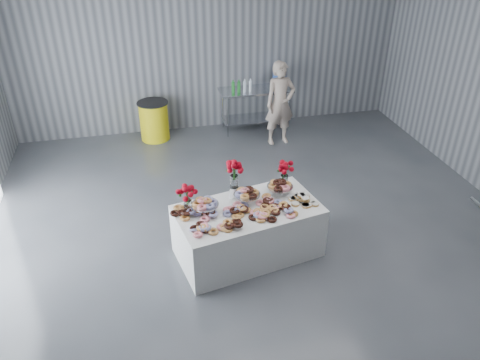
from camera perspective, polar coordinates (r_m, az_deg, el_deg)
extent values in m
plane|color=#3C3F44|center=(6.63, 3.30, -9.09)|extent=(9.00, 9.00, 0.00)
cube|color=gray|center=(9.74, -3.86, 17.48)|extent=(8.00, 0.04, 4.00)
cube|color=white|center=(6.42, 0.98, -6.26)|extent=(2.06, 1.35, 0.75)
cube|color=silver|center=(9.86, 1.93, 10.90)|extent=(1.50, 0.60, 0.04)
cube|color=silver|center=(10.09, 1.87, 7.54)|extent=(1.40, 0.55, 0.03)
cylinder|color=silver|center=(9.66, -1.51, 7.61)|extent=(0.04, 0.04, 0.86)
cylinder|color=silver|center=(9.98, 5.90, 8.23)|extent=(0.04, 0.04, 0.86)
cylinder|color=silver|center=(10.12, -2.08, 8.70)|extent=(0.04, 0.04, 0.86)
cylinder|color=silver|center=(10.42, 5.04, 9.27)|extent=(0.04, 0.04, 0.86)
cylinder|color=silver|center=(6.11, -4.27, -3.48)|extent=(0.06, 0.06, 0.12)
cylinder|color=silver|center=(6.08, -4.30, -2.97)|extent=(0.36, 0.36, 0.01)
cylinder|color=silver|center=(6.30, 0.85, -2.24)|extent=(0.06, 0.06, 0.12)
cylinder|color=silver|center=(6.26, 0.86, -1.74)|extent=(0.36, 0.36, 0.01)
cylinder|color=silver|center=(6.49, 4.86, -1.25)|extent=(0.06, 0.06, 0.12)
cylinder|color=silver|center=(6.46, 4.89, -0.76)|extent=(0.36, 0.36, 0.01)
cylinder|color=white|center=(6.12, -6.37, -3.18)|extent=(0.11, 0.11, 0.18)
cylinder|color=#1E5919|center=(6.05, -6.44, -2.16)|extent=(0.04, 0.04, 0.18)
cylinder|color=white|center=(6.65, 5.40, -0.12)|extent=(0.11, 0.11, 0.18)
cylinder|color=#1E5919|center=(6.59, 5.46, 0.85)|extent=(0.04, 0.04, 0.18)
cylinder|color=silver|center=(6.41, -0.71, -1.43)|extent=(0.14, 0.14, 0.15)
cylinder|color=white|center=(6.32, -0.72, -0.16)|extent=(0.11, 0.11, 0.18)
cylinder|color=#1E5919|center=(6.26, -0.72, 0.85)|extent=(0.04, 0.04, 0.18)
cylinder|color=#4576ED|center=(9.92, 4.81, 12.28)|extent=(0.28, 0.28, 0.40)
sphere|color=#4576ED|center=(9.84, 4.88, 13.70)|extent=(0.20, 0.20, 0.20)
imported|color=#CC8C93|center=(9.32, 4.92, 9.28)|extent=(0.65, 0.46, 1.67)
cylinder|color=yellow|center=(9.76, -10.41, 7.07)|extent=(0.58, 0.58, 0.78)
cylinder|color=black|center=(9.60, -10.64, 9.24)|extent=(0.63, 0.63, 0.02)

